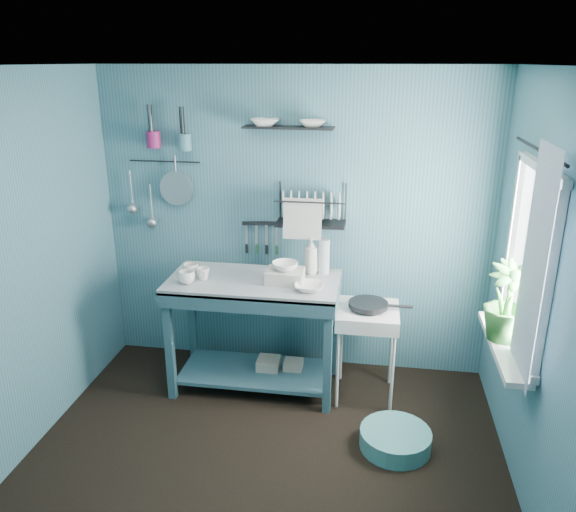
# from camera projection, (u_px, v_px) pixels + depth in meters

# --- Properties ---
(floor) EXTENTS (3.20, 3.20, 0.00)m
(floor) POSITION_uv_depth(u_px,v_px,m) (260.00, 473.00, 3.63)
(floor) COLOR black
(floor) RESTS_ON ground
(ceiling) EXTENTS (3.20, 3.20, 0.00)m
(ceiling) POSITION_uv_depth(u_px,v_px,m) (252.00, 66.00, 2.81)
(ceiling) COLOR silver
(ceiling) RESTS_ON ground
(wall_back) EXTENTS (3.20, 0.00, 3.20)m
(wall_back) POSITION_uv_depth(u_px,v_px,m) (294.00, 224.00, 4.62)
(wall_back) COLOR #3A6A78
(wall_back) RESTS_ON ground
(wall_front) EXTENTS (3.20, 0.00, 3.20)m
(wall_front) POSITION_uv_depth(u_px,v_px,m) (160.00, 476.00, 1.82)
(wall_front) COLOR #3A6A78
(wall_front) RESTS_ON ground
(wall_left) EXTENTS (0.00, 3.00, 3.00)m
(wall_left) POSITION_uv_depth(u_px,v_px,m) (2.00, 279.00, 3.45)
(wall_left) COLOR #3A6A78
(wall_left) RESTS_ON ground
(wall_right) EXTENTS (0.00, 3.00, 3.00)m
(wall_right) POSITION_uv_depth(u_px,v_px,m) (551.00, 314.00, 2.98)
(wall_right) COLOR #3A6A78
(wall_right) RESTS_ON ground
(work_counter) EXTENTS (1.38, 0.79, 0.93)m
(work_counter) POSITION_uv_depth(u_px,v_px,m) (255.00, 334.00, 4.47)
(work_counter) COLOR #2D5360
(work_counter) RESTS_ON floor
(mug_left) EXTENTS (0.12, 0.12, 0.10)m
(mug_left) POSITION_uv_depth(u_px,v_px,m) (187.00, 277.00, 4.22)
(mug_left) COLOR white
(mug_left) RESTS_ON work_counter
(mug_mid) EXTENTS (0.14, 0.14, 0.09)m
(mug_mid) POSITION_uv_depth(u_px,v_px,m) (203.00, 274.00, 4.30)
(mug_mid) COLOR white
(mug_mid) RESTS_ON work_counter
(mug_right) EXTENTS (0.17, 0.17, 0.10)m
(mug_right) POSITION_uv_depth(u_px,v_px,m) (191.00, 270.00, 4.37)
(mug_right) COLOR white
(mug_right) RESTS_ON work_counter
(wash_tub) EXTENTS (0.28, 0.22, 0.10)m
(wash_tub) POSITION_uv_depth(u_px,v_px,m) (285.00, 276.00, 4.25)
(wash_tub) COLOR #BBB6AB
(wash_tub) RESTS_ON work_counter
(tub_bowl) EXTENTS (0.20, 0.19, 0.06)m
(tub_bowl) POSITION_uv_depth(u_px,v_px,m) (285.00, 266.00, 4.22)
(tub_bowl) COLOR white
(tub_bowl) RESTS_ON wash_tub
(soap_bottle) EXTENTS (0.11, 0.12, 0.30)m
(soap_bottle) POSITION_uv_depth(u_px,v_px,m) (311.00, 255.00, 4.39)
(soap_bottle) COLOR #BBB6AB
(soap_bottle) RESTS_ON work_counter
(water_bottle) EXTENTS (0.09, 0.09, 0.28)m
(water_bottle) POSITION_uv_depth(u_px,v_px,m) (324.00, 256.00, 4.40)
(water_bottle) COLOR #B2BDC6
(water_bottle) RESTS_ON work_counter
(counter_bowl) EXTENTS (0.22, 0.22, 0.05)m
(counter_bowl) POSITION_uv_depth(u_px,v_px,m) (309.00, 287.00, 4.10)
(counter_bowl) COLOR white
(counter_bowl) RESTS_ON work_counter
(hotplate_stand) EXTENTS (0.55, 0.55, 0.75)m
(hotplate_stand) POSITION_uv_depth(u_px,v_px,m) (366.00, 353.00, 4.37)
(hotplate_stand) COLOR silver
(hotplate_stand) RESTS_ON floor
(frying_pan) EXTENTS (0.30, 0.30, 0.03)m
(frying_pan) POSITION_uv_depth(u_px,v_px,m) (368.00, 304.00, 4.23)
(frying_pan) COLOR black
(frying_pan) RESTS_ON hotplate_stand
(knife_strip) EXTENTS (0.32, 0.07, 0.03)m
(knife_strip) POSITION_uv_depth(u_px,v_px,m) (261.00, 223.00, 4.63)
(knife_strip) COLOR black
(knife_strip) RESTS_ON wall_back
(dish_rack) EXTENTS (0.56, 0.28, 0.32)m
(dish_rack) POSITION_uv_depth(u_px,v_px,m) (311.00, 205.00, 4.41)
(dish_rack) COLOR black
(dish_rack) RESTS_ON wall_back
(upper_shelf) EXTENTS (0.71, 0.21, 0.01)m
(upper_shelf) POSITION_uv_depth(u_px,v_px,m) (288.00, 127.00, 4.27)
(upper_shelf) COLOR black
(upper_shelf) RESTS_ON wall_back
(shelf_bowl_left) EXTENTS (0.25, 0.25, 0.05)m
(shelf_bowl_left) POSITION_uv_depth(u_px,v_px,m) (265.00, 125.00, 4.29)
(shelf_bowl_left) COLOR white
(shelf_bowl_left) RESTS_ON upper_shelf
(shelf_bowl_right) EXTENTS (0.21, 0.21, 0.05)m
(shelf_bowl_right) POSITION_uv_depth(u_px,v_px,m) (313.00, 131.00, 4.25)
(shelf_bowl_right) COLOR white
(shelf_bowl_right) RESTS_ON upper_shelf
(utensil_cup_magenta) EXTENTS (0.11, 0.11, 0.13)m
(utensil_cup_magenta) POSITION_uv_depth(u_px,v_px,m) (154.00, 139.00, 4.48)
(utensil_cup_magenta) COLOR #961B5A
(utensil_cup_magenta) RESTS_ON wall_back
(utensil_cup_teal) EXTENTS (0.11, 0.11, 0.13)m
(utensil_cup_teal) POSITION_uv_depth(u_px,v_px,m) (185.00, 142.00, 4.45)
(utensil_cup_teal) COLOR teal
(utensil_cup_teal) RESTS_ON wall_back
(colander) EXTENTS (0.28, 0.03, 0.28)m
(colander) POSITION_uv_depth(u_px,v_px,m) (176.00, 188.00, 4.62)
(colander) COLOR #9C9FA3
(colander) RESTS_ON wall_back
(ladle_outer) EXTENTS (0.01, 0.01, 0.30)m
(ladle_outer) POSITION_uv_depth(u_px,v_px,m) (131.00, 188.00, 4.70)
(ladle_outer) COLOR #9C9FA3
(ladle_outer) RESTS_ON wall_back
(ladle_inner) EXTENTS (0.01, 0.01, 0.30)m
(ladle_inner) POSITION_uv_depth(u_px,v_px,m) (151.00, 202.00, 4.71)
(ladle_inner) COLOR #9C9FA3
(ladle_inner) RESTS_ON wall_back
(hook_rail) EXTENTS (0.60, 0.01, 0.01)m
(hook_rail) POSITION_uv_depth(u_px,v_px,m) (165.00, 161.00, 4.58)
(hook_rail) COLOR black
(hook_rail) RESTS_ON wall_back
(window_glass) EXTENTS (0.00, 1.10, 1.10)m
(window_glass) POSITION_uv_depth(u_px,v_px,m) (531.00, 259.00, 3.35)
(window_glass) COLOR white
(window_glass) RESTS_ON wall_right
(windowsill) EXTENTS (0.16, 0.95, 0.04)m
(windowsill) POSITION_uv_depth(u_px,v_px,m) (503.00, 346.00, 3.56)
(windowsill) COLOR silver
(windowsill) RESTS_ON wall_right
(curtain) EXTENTS (0.00, 1.35, 1.35)m
(curtain) POSITION_uv_depth(u_px,v_px,m) (533.00, 268.00, 3.07)
(curtain) COLOR silver
(curtain) RESTS_ON wall_right
(curtain_rod) EXTENTS (0.02, 1.05, 0.02)m
(curtain_rod) POSITION_uv_depth(u_px,v_px,m) (539.00, 150.00, 3.15)
(curtain_rod) COLOR black
(curtain_rod) RESTS_ON wall_right
(potted_plant) EXTENTS (0.38, 0.38, 0.52)m
(potted_plant) POSITION_uv_depth(u_px,v_px,m) (507.00, 302.00, 3.53)
(potted_plant) COLOR #2D6D2B
(potted_plant) RESTS_ON windowsill
(storage_tin_large) EXTENTS (0.18, 0.18, 0.22)m
(storage_tin_large) POSITION_uv_depth(u_px,v_px,m) (269.00, 371.00, 4.62)
(storage_tin_large) COLOR gray
(storage_tin_large) RESTS_ON floor
(storage_tin_small) EXTENTS (0.15, 0.15, 0.20)m
(storage_tin_small) POSITION_uv_depth(u_px,v_px,m) (293.00, 372.00, 4.62)
(storage_tin_small) COLOR gray
(storage_tin_small) RESTS_ON floor
(floor_basin) EXTENTS (0.49, 0.49, 0.13)m
(floor_basin) POSITION_uv_depth(u_px,v_px,m) (395.00, 439.00, 3.85)
(floor_basin) COLOR teal
(floor_basin) RESTS_ON floor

